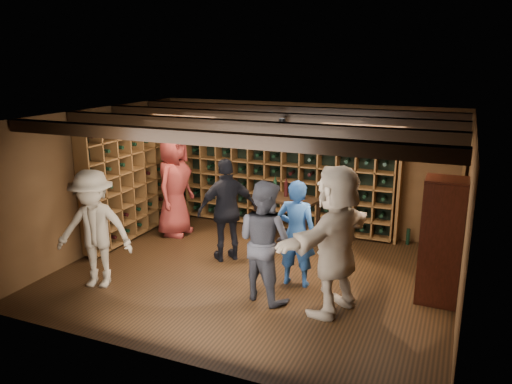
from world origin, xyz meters
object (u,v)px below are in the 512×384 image
at_px(guest_red_floral, 174,185).
at_px(guest_woman_black, 227,210).
at_px(guest_beige, 335,240).
at_px(guest_khaki, 94,229).
at_px(tasting_table, 286,203).
at_px(man_grey_suit, 264,241).
at_px(man_blue_shirt, 296,233).
at_px(display_cabinet, 441,244).

height_order(guest_red_floral, guest_woman_black, guest_red_floral).
xyz_separation_m(guest_woman_black, guest_beige, (2.10, -1.06, 0.14)).
bearing_deg(guest_woman_black, guest_khaki, 6.84).
bearing_deg(tasting_table, man_grey_suit, -65.53).
height_order(man_blue_shirt, guest_woman_black, guest_woman_black).
height_order(man_grey_suit, guest_red_floral, guest_red_floral).
xyz_separation_m(guest_red_floral, tasting_table, (2.14, 0.38, -0.22)).
bearing_deg(man_blue_shirt, guest_beige, 139.06).
distance_m(guest_red_floral, guest_khaki, 2.42).
relative_size(man_blue_shirt, guest_red_floral, 0.83).
bearing_deg(guest_red_floral, guest_beige, -117.68).
distance_m(man_blue_shirt, tasting_table, 1.77).
bearing_deg(man_grey_suit, man_blue_shirt, -95.94).
distance_m(man_blue_shirt, guest_beige, 0.95).
height_order(display_cabinet, tasting_table, display_cabinet).
xyz_separation_m(display_cabinet, guest_khaki, (-4.73, -1.45, 0.04)).
bearing_deg(display_cabinet, guest_beige, -146.25).
xyz_separation_m(guest_woman_black, tasting_table, (0.65, 1.13, -0.10)).
xyz_separation_m(guest_red_floral, guest_woman_black, (1.49, -0.75, -0.11)).
bearing_deg(guest_khaki, display_cabinet, 1.31).
distance_m(display_cabinet, guest_khaki, 4.95).
height_order(display_cabinet, guest_beige, guest_beige).
xyz_separation_m(guest_khaki, tasting_table, (2.01, 2.80, -0.12)).
bearing_deg(guest_red_floral, man_grey_suit, -126.10).
bearing_deg(display_cabinet, man_grey_suit, -159.21).
distance_m(display_cabinet, guest_woman_black, 3.37).
height_order(man_grey_suit, guest_khaki, guest_khaki).
relative_size(display_cabinet, guest_khaki, 0.98).
height_order(guest_woman_black, guest_beige, guest_beige).
bearing_deg(guest_woman_black, tasting_table, -163.76).
relative_size(man_grey_suit, guest_beige, 0.85).
relative_size(man_blue_shirt, man_grey_suit, 0.94).
height_order(display_cabinet, guest_woman_black, display_cabinet).
bearing_deg(guest_khaki, guest_beige, -5.85).
bearing_deg(man_blue_shirt, display_cabinet, -174.64).
bearing_deg(guest_woman_black, display_cabinet, 132.46).
relative_size(guest_khaki, guest_beige, 0.88).
height_order(guest_red_floral, tasting_table, guest_red_floral).
height_order(man_grey_suit, guest_woman_black, guest_woman_black).
relative_size(guest_woman_black, tasting_table, 1.39).
xyz_separation_m(display_cabinet, tasting_table, (-2.72, 1.34, -0.09)).
xyz_separation_m(display_cabinet, guest_red_floral, (-4.85, 0.96, 0.13)).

